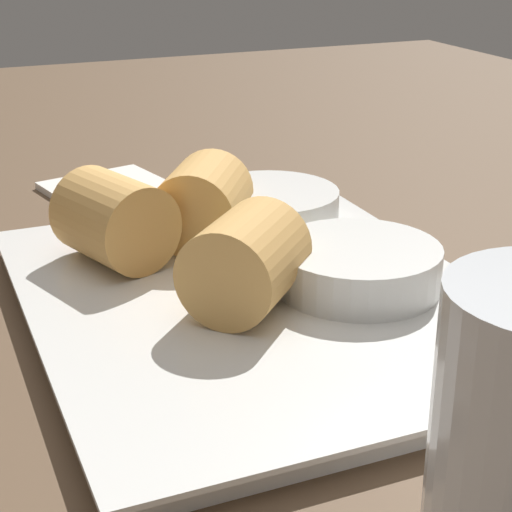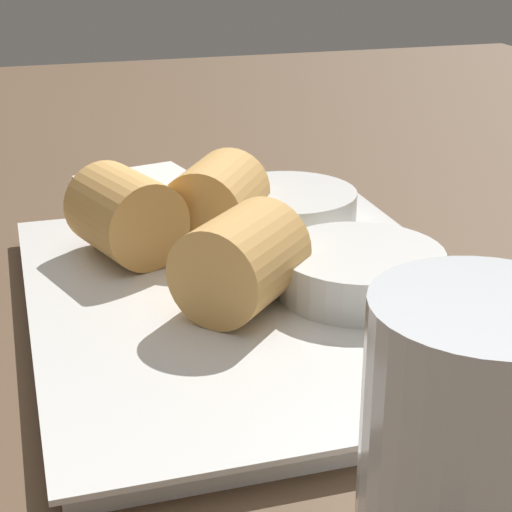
% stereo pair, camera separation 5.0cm
% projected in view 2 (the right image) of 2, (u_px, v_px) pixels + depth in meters
% --- Properties ---
extents(table_surface, '(1.80, 1.40, 0.02)m').
position_uv_depth(table_surface, '(290.00, 307.00, 0.54)').
color(table_surface, brown).
rests_on(table_surface, ground).
extents(serving_plate, '(0.32, 0.26, 0.01)m').
position_uv_depth(serving_plate, '(256.00, 303.00, 0.51)').
color(serving_plate, silver).
rests_on(serving_plate, table_surface).
extents(roll_front_left, '(0.09, 0.09, 0.06)m').
position_uv_depth(roll_front_left, '(245.00, 259.00, 0.48)').
color(roll_front_left, '#DBA356').
rests_on(roll_front_left, serving_plate).
extents(roll_front_right, '(0.08, 0.07, 0.06)m').
position_uv_depth(roll_front_right, '(122.00, 213.00, 0.55)').
color(roll_front_right, '#DBA356').
rests_on(roll_front_right, serving_plate).
extents(roll_back_left, '(0.09, 0.08, 0.06)m').
position_uv_depth(roll_back_left, '(219.00, 199.00, 0.57)').
color(roll_back_left, '#DBA356').
rests_on(roll_back_left, serving_plate).
extents(dipping_bowl_near, '(0.10, 0.10, 0.03)m').
position_uv_depth(dipping_bowl_near, '(360.00, 269.00, 0.50)').
color(dipping_bowl_near, silver).
rests_on(dipping_bowl_near, serving_plate).
extents(dipping_bowl_far, '(0.10, 0.10, 0.03)m').
position_uv_depth(dipping_bowl_far, '(287.00, 207.00, 0.60)').
color(dipping_bowl_far, silver).
rests_on(dipping_bowl_far, serving_plate).
extents(napkin, '(0.13, 0.12, 0.01)m').
position_uv_depth(napkin, '(147.00, 188.00, 0.73)').
color(napkin, silver).
rests_on(napkin, table_surface).
extents(drinking_glass, '(0.07, 0.07, 0.12)m').
position_uv_depth(drinking_glass, '(471.00, 465.00, 0.28)').
color(drinking_glass, silver).
rests_on(drinking_glass, table_surface).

